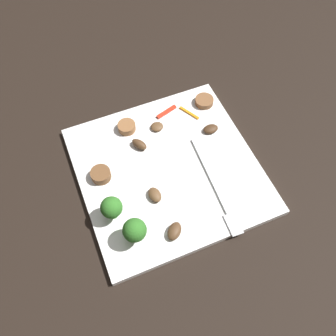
{
  "coord_description": "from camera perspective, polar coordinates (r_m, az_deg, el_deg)",
  "views": [
    {
      "loc": [
        0.28,
        -0.12,
        0.51
      ],
      "look_at": [
        0.0,
        0.0,
        0.01
      ],
      "focal_mm": 38.84,
      "sensor_mm": 36.0,
      "label": 1
    }
  ],
  "objects": [
    {
      "name": "mushroom_2",
      "position": [
        0.56,
        -2.09,
        -4.23
      ],
      "size": [
        0.03,
        0.02,
        0.01
      ],
      "primitive_type": "ellipsoid",
      "rotation": [
        0.0,
        0.0,
        3.24
      ],
      "color": "brown",
      "rests_on": "plate"
    },
    {
      "name": "sausage_slice_2",
      "position": [
        0.58,
        -10.5,
        -1.03
      ],
      "size": [
        0.04,
        0.04,
        0.01
      ],
      "primitive_type": "cylinder",
      "rotation": [
        0.0,
        0.0,
        1.05
      ],
      "color": "brown",
      "rests_on": "plate"
    },
    {
      "name": "fork",
      "position": [
        0.57,
        7.77,
        -3.62
      ],
      "size": [
        0.18,
        0.02,
        0.0
      ],
      "rotation": [
        0.0,
        0.0,
        -0.05
      ],
      "color": "silver",
      "rests_on": "plate"
    },
    {
      "name": "sausage_slice_1",
      "position": [
        0.67,
        5.7,
        10.39
      ],
      "size": [
        0.05,
        0.05,
        0.01
      ],
      "primitive_type": "cylinder",
      "rotation": [
        0.0,
        0.0,
        2.4
      ],
      "color": "brown",
      "rests_on": "plate"
    },
    {
      "name": "mushroom_1",
      "position": [
        0.63,
        -1.74,
        6.51
      ],
      "size": [
        0.02,
        0.02,
        0.01
      ],
      "primitive_type": "ellipsoid",
      "rotation": [
        0.0,
        0.0,
        3.03
      ],
      "color": "brown",
      "rests_on": "plate"
    },
    {
      "name": "pepper_strip_1",
      "position": [
        0.65,
        3.35,
        8.62
      ],
      "size": [
        0.04,
        0.02,
        0.0
      ],
      "primitive_type": "cube",
      "rotation": [
        0.0,
        0.0,
        3.64
      ],
      "color": "orange",
      "rests_on": "plate"
    },
    {
      "name": "broccoli_floret_1",
      "position": [
        0.51,
        -5.26,
        -9.74
      ],
      "size": [
        0.03,
        0.03,
        0.05
      ],
      "color": "#347525",
      "rests_on": "plate"
    },
    {
      "name": "sausage_slice_0",
      "position": [
        0.63,
        -6.5,
        6.42
      ],
      "size": [
        0.04,
        0.04,
        0.01
      ],
      "primitive_type": "cylinder",
      "rotation": [
        0.0,
        0.0,
        1.9
      ],
      "color": "brown",
      "rests_on": "plate"
    },
    {
      "name": "pepper_strip_0",
      "position": [
        0.65,
        -0.23,
        8.8
      ],
      "size": [
        0.02,
        0.04,
        0.0
      ],
      "primitive_type": "cube",
      "rotation": [
        0.0,
        0.0,
        1.86
      ],
      "color": "red",
      "rests_on": "plate"
    },
    {
      "name": "mushroom_3",
      "position": [
        0.61,
        -4.54,
        3.73
      ],
      "size": [
        0.03,
        0.03,
        0.01
      ],
      "primitive_type": "ellipsoid",
      "rotation": [
        0.0,
        0.0,
        0.56
      ],
      "color": "#4C331E",
      "rests_on": "plate"
    },
    {
      "name": "broccoli_floret_0",
      "position": [
        0.53,
        -8.85,
        -6.18
      ],
      "size": [
        0.03,
        0.03,
        0.05
      ],
      "color": "#347525",
      "rests_on": "plate"
    },
    {
      "name": "mushroom_4",
      "position": [
        0.53,
        1.01,
        -9.87
      ],
      "size": [
        0.03,
        0.03,
        0.01
      ],
      "primitive_type": "ellipsoid",
      "rotation": [
        0.0,
        0.0,
        2.37
      ],
      "color": "#4C331E",
      "rests_on": "plate"
    },
    {
      "name": "mushroom_0",
      "position": [
        0.63,
        6.71,
        6.12
      ],
      "size": [
        0.02,
        0.03,
        0.01
      ],
      "primitive_type": "ellipsoid",
      "rotation": [
        0.0,
        0.0,
        4.68
      ],
      "color": "#422B19",
      "rests_on": "plate"
    },
    {
      "name": "ground_plane",
      "position": [
        0.6,
        -0.0,
        -0.53
      ],
      "size": [
        1.4,
        1.4,
        0.0
      ],
      "primitive_type": "plane",
      "color": "black"
    },
    {
      "name": "plate",
      "position": [
        0.59,
        -0.0,
        -0.27
      ],
      "size": [
        0.28,
        0.28,
        0.01
      ],
      "primitive_type": "cube",
      "color": "white",
      "rests_on": "ground_plane"
    }
  ]
}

